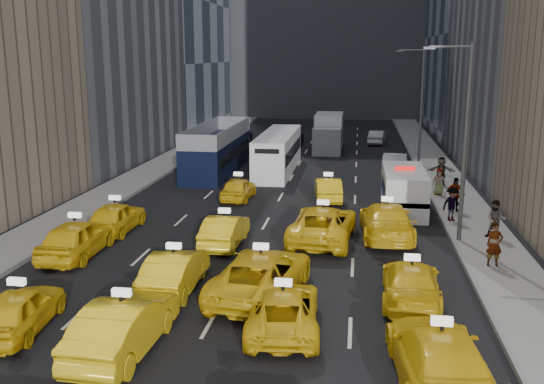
{
  "coord_description": "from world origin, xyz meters",
  "views": [
    {
      "loc": [
        4.55,
        -15.64,
        8.46
      ],
      "look_at": [
        0.53,
        12.55,
        2.0
      ],
      "focal_mm": 40.0,
      "sensor_mm": 36.0,
      "label": 1
    }
  ],
  "objects_px": {
    "city_bus": "(278,152)",
    "box_truck": "(328,133)",
    "pedestrian_0": "(494,244)",
    "nypd_van": "(404,191)",
    "double_decker": "(218,149)"
  },
  "relations": [
    {
      "from": "city_bus",
      "to": "box_truck",
      "type": "distance_m",
      "value": 11.05
    },
    {
      "from": "city_bus",
      "to": "pedestrian_0",
      "type": "xyz_separation_m",
      "value": [
        11.37,
        -19.76,
        -0.36
      ]
    },
    {
      "from": "pedestrian_0",
      "to": "city_bus",
      "type": "bearing_deg",
      "value": 113.79
    },
    {
      "from": "nypd_van",
      "to": "pedestrian_0",
      "type": "relative_size",
      "value": 3.36
    },
    {
      "from": "double_decker",
      "to": "pedestrian_0",
      "type": "height_order",
      "value": "double_decker"
    },
    {
      "from": "nypd_van",
      "to": "city_bus",
      "type": "height_order",
      "value": "city_bus"
    },
    {
      "from": "pedestrian_0",
      "to": "nypd_van",
      "type": "bearing_deg",
      "value": 101.91
    },
    {
      "from": "nypd_van",
      "to": "city_bus",
      "type": "xyz_separation_m",
      "value": [
        -8.41,
        10.69,
        0.29
      ]
    },
    {
      "from": "box_truck",
      "to": "pedestrian_0",
      "type": "height_order",
      "value": "box_truck"
    },
    {
      "from": "double_decker",
      "to": "box_truck",
      "type": "bearing_deg",
      "value": 54.38
    },
    {
      "from": "box_truck",
      "to": "pedestrian_0",
      "type": "distance_m",
      "value": 31.43
    },
    {
      "from": "nypd_van",
      "to": "city_bus",
      "type": "relative_size",
      "value": 0.54
    },
    {
      "from": "box_truck",
      "to": "nypd_van",
      "type": "bearing_deg",
      "value": -83.98
    },
    {
      "from": "nypd_van",
      "to": "pedestrian_0",
      "type": "distance_m",
      "value": 9.54
    },
    {
      "from": "city_bus",
      "to": "pedestrian_0",
      "type": "relative_size",
      "value": 6.21
    }
  ]
}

